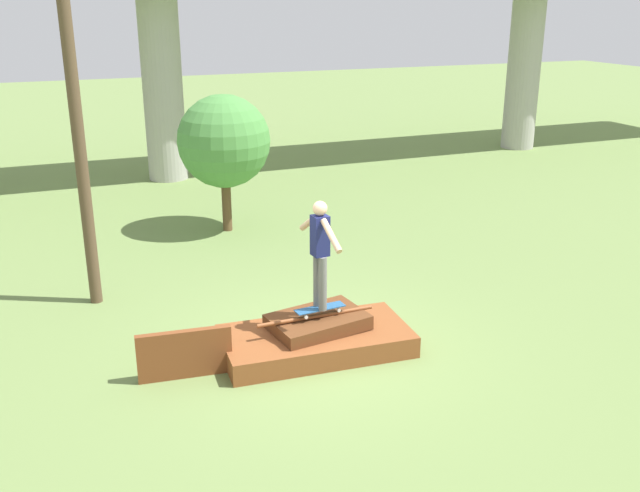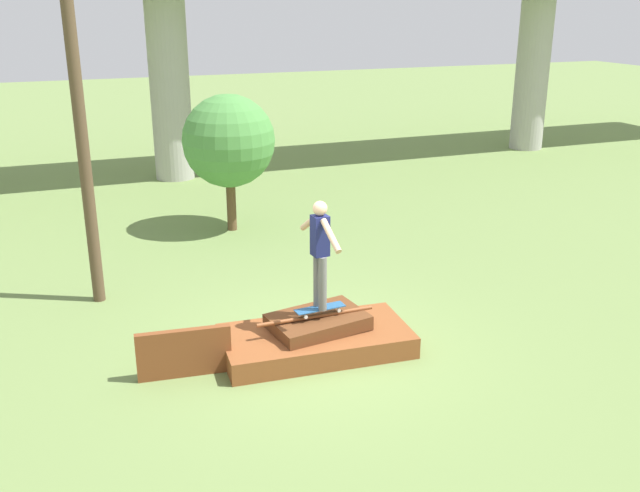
{
  "view_description": "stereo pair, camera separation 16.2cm",
  "coord_description": "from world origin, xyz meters",
  "px_view_note": "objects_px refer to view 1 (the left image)",
  "views": [
    {
      "loc": [
        -3.45,
        -8.73,
        4.9
      ],
      "look_at": [
        0.07,
        0.02,
        1.62
      ],
      "focal_mm": 40.0,
      "sensor_mm": 36.0,
      "label": 1
    },
    {
      "loc": [
        -3.3,
        -8.79,
        4.9
      ],
      "look_at": [
        0.07,
        0.02,
        1.62
      ],
      "focal_mm": 40.0,
      "sensor_mm": 36.0,
      "label": 2
    }
  ],
  "objects_px": {
    "utility_pole": "(69,55)",
    "skateboard": "(320,309)",
    "tree_behind_left": "(224,142)",
    "skater": "(320,247)"
  },
  "relations": [
    {
      "from": "utility_pole",
      "to": "skateboard",
      "type": "bearing_deg",
      "value": -46.77
    },
    {
      "from": "skateboard",
      "to": "tree_behind_left",
      "type": "bearing_deg",
      "value": 87.81
    },
    {
      "from": "tree_behind_left",
      "to": "skater",
      "type": "bearing_deg",
      "value": -92.19
    },
    {
      "from": "utility_pole",
      "to": "tree_behind_left",
      "type": "relative_size",
      "value": 2.63
    },
    {
      "from": "utility_pole",
      "to": "tree_behind_left",
      "type": "bearing_deg",
      "value": 44.2
    },
    {
      "from": "skater",
      "to": "utility_pole",
      "type": "height_order",
      "value": "utility_pole"
    },
    {
      "from": "skateboard",
      "to": "skater",
      "type": "distance_m",
      "value": 0.94
    },
    {
      "from": "skater",
      "to": "utility_pole",
      "type": "xyz_separation_m",
      "value": [
        -2.89,
        3.07,
        2.49
      ]
    },
    {
      "from": "skateboard",
      "to": "tree_behind_left",
      "type": "relative_size",
      "value": 0.26
    },
    {
      "from": "skateboard",
      "to": "utility_pole",
      "type": "xyz_separation_m",
      "value": [
        -2.89,
        3.07,
        3.43
      ]
    }
  ]
}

